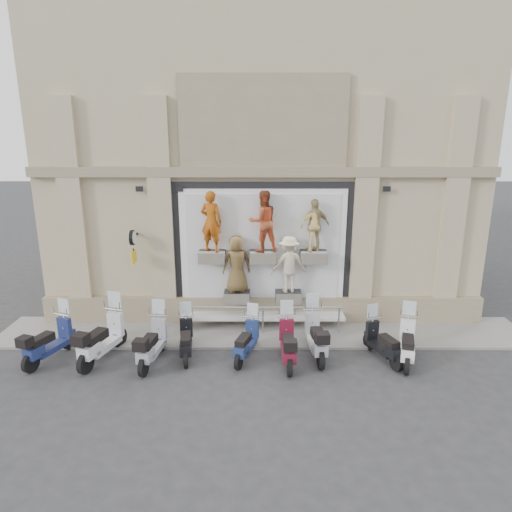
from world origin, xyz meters
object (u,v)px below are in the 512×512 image
at_px(scooter_h, 383,336).
at_px(scooter_c, 152,336).
at_px(scooter_g, 316,329).
at_px(scooter_i, 408,336).
at_px(scooter_e, 246,335).
at_px(scooter_d, 186,333).
at_px(clock_sign_bracket, 133,242).
at_px(guard_rail, 263,321).
at_px(scooter_a, 49,334).
at_px(scooter_f, 288,336).
at_px(scooter_b, 102,330).

bearing_deg(scooter_h, scooter_c, 162.25).
bearing_deg(scooter_g, scooter_i, -11.89).
bearing_deg(scooter_e, scooter_d, -166.38).
distance_m(clock_sign_bracket, scooter_d, 3.30).
relative_size(guard_rail, scooter_c, 2.61).
bearing_deg(guard_rail, scooter_g, -42.49).
relative_size(scooter_h, scooter_i, 0.92).
relative_size(clock_sign_bracket, scooter_e, 0.59).
relative_size(clock_sign_bracket, scooter_c, 0.53).
height_order(guard_rail, scooter_c, scooter_c).
bearing_deg(scooter_g, clock_sign_bracket, 157.47).
xyz_separation_m(clock_sign_bracket, scooter_c, (0.93, -2.18, -2.02)).
bearing_deg(scooter_i, clock_sign_bracket, -178.79).
relative_size(scooter_a, scooter_h, 1.10).
height_order(guard_rail, scooter_g, scooter_g).
relative_size(scooter_f, scooter_i, 1.02).
height_order(guard_rail, scooter_d, scooter_d).
bearing_deg(scooter_c, scooter_d, 30.50).
bearing_deg(clock_sign_bracket, scooter_d, -45.73).
height_order(scooter_c, scooter_f, scooter_c).
bearing_deg(scooter_b, scooter_a, -161.93).
distance_m(guard_rail, scooter_c, 3.45).
bearing_deg(scooter_i, scooter_c, -162.97).
relative_size(clock_sign_bracket, scooter_f, 0.53).
relative_size(scooter_f, scooter_g, 0.97).
bearing_deg(scooter_b, scooter_e, 17.88).
bearing_deg(scooter_h, scooter_b, 160.68).
height_order(scooter_a, scooter_b, scooter_b).
xyz_separation_m(scooter_b, scooter_f, (5.00, -0.16, -0.09)).
relative_size(guard_rail, scooter_b, 2.39).
bearing_deg(scooter_d, scooter_c, -163.61).
bearing_deg(clock_sign_bracket, guard_rail, -6.84).
bearing_deg(scooter_b, guard_rail, 36.19).
xyz_separation_m(scooter_e, scooter_h, (3.69, -0.07, 0.00)).
height_order(scooter_a, scooter_d, scooter_a).
bearing_deg(scooter_h, scooter_i, -30.52).
relative_size(scooter_c, scooter_i, 1.04).
xyz_separation_m(scooter_e, scooter_i, (4.32, -0.19, 0.06)).
xyz_separation_m(clock_sign_bracket, scooter_e, (3.43, -1.93, -2.10)).
relative_size(scooter_f, scooter_h, 1.10).
height_order(clock_sign_bracket, scooter_e, clock_sign_bracket).
xyz_separation_m(scooter_c, scooter_g, (4.41, 0.39, 0.01)).
height_order(scooter_b, scooter_g, scooter_b).
bearing_deg(scooter_e, scooter_a, -161.19).
distance_m(scooter_c, scooter_g, 4.43).
bearing_deg(scooter_e, scooter_b, -161.24).
height_order(scooter_a, scooter_h, scooter_a).
relative_size(guard_rail, scooter_h, 2.92).
relative_size(clock_sign_bracket, scooter_b, 0.48).
relative_size(scooter_b, scooter_d, 1.24).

